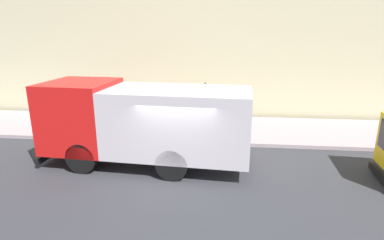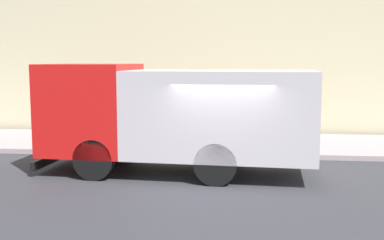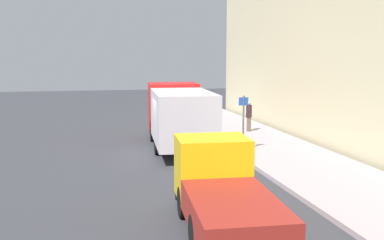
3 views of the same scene
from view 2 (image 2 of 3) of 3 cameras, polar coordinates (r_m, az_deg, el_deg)
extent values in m
plane|color=#34353A|center=(12.01, 3.65, -7.59)|extent=(80.00, 80.00, 0.00)
cube|color=#A6959A|center=(17.02, 4.34, -2.89)|extent=(4.29, 30.00, 0.16)
cube|color=red|center=(13.41, -12.04, 1.44)|extent=(2.66, 2.49, 2.44)
cube|color=black|center=(13.85, -16.45, 2.70)|extent=(2.10, 0.21, 1.37)
cube|color=silver|center=(12.53, 3.53, 0.81)|extent=(2.84, 5.09, 2.27)
cube|color=black|center=(14.13, -16.49, -4.40)|extent=(2.40, 0.29, 0.24)
cylinder|color=black|center=(12.42, -11.79, -4.71)|extent=(0.37, 1.08, 1.07)
cylinder|color=black|center=(14.45, -8.58, -2.95)|extent=(0.37, 1.08, 1.07)
cylinder|color=black|center=(11.64, 2.88, -5.36)|extent=(0.37, 1.08, 1.07)
cylinder|color=black|center=(13.79, 4.00, -3.38)|extent=(0.37, 1.08, 1.07)
cylinder|color=brown|center=(17.91, -9.12, -0.87)|extent=(0.32, 0.32, 0.81)
cylinder|color=#2F1F26|center=(17.82, -9.17, 1.50)|extent=(0.43, 0.43, 0.68)
sphere|color=tan|center=(17.78, -9.20, 2.96)|extent=(0.23, 0.23, 0.23)
cone|color=orange|center=(16.49, -16.85, -2.15)|extent=(0.43, 0.43, 0.61)
cylinder|color=#4C5156|center=(15.14, 6.82, 0.85)|extent=(0.08, 0.08, 2.47)
cube|color=blue|center=(15.06, 6.80, 4.58)|extent=(0.44, 0.03, 0.36)
camera|label=1|loc=(2.97, 31.93, 38.40)|focal=28.71mm
camera|label=3|loc=(20.20, 71.24, 5.81)|focal=40.55mm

